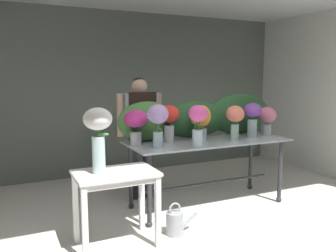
% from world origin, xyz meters
% --- Properties ---
extents(ground_plane, '(7.55, 7.55, 0.00)m').
position_xyz_m(ground_plane, '(0.00, 1.71, 0.00)').
color(ground_plane, silver).
extents(wall_back, '(5.75, 0.12, 2.67)m').
position_xyz_m(wall_back, '(0.00, 3.43, 1.34)').
color(wall_back, slate).
rests_on(wall_back, ground).
extents(wall_right, '(0.12, 3.55, 2.67)m').
position_xyz_m(wall_right, '(2.88, 1.71, 1.34)').
color(wall_right, silver).
rests_on(wall_right, ground).
extents(display_table_glass, '(2.02, 0.80, 0.84)m').
position_xyz_m(display_table_glass, '(0.34, 1.41, 0.70)').
color(display_table_glass, '#B3C1C8').
rests_on(display_table_glass, ground).
extents(side_table_white, '(0.77, 0.51, 0.73)m').
position_xyz_m(side_table_white, '(-1.01, 0.87, 0.62)').
color(side_table_white, white).
rests_on(side_table_white, ground).
extents(florist, '(0.62, 0.24, 1.60)m').
position_xyz_m(florist, '(-0.32, 2.02, 1.00)').
color(florist, '#232328').
rests_on(florist, ground).
extents(foliage_backdrop, '(2.25, 0.32, 0.54)m').
position_xyz_m(foliage_backdrop, '(0.38, 1.69, 1.09)').
color(foliage_backdrop, '#477F3D').
rests_on(foliage_backdrop, display_table_glass).
extents(vase_violet_stock, '(0.23, 0.23, 0.44)m').
position_xyz_m(vase_violet_stock, '(0.98, 1.37, 1.11)').
color(vase_violet_stock, silver).
rests_on(vase_violet_stock, display_table_glass).
extents(vase_coral_ranunculus, '(0.23, 0.23, 0.43)m').
position_xyz_m(vase_coral_ranunculus, '(0.64, 1.26, 1.12)').
color(vase_coral_ranunculus, silver).
rests_on(vase_coral_ranunculus, display_table_glass).
extents(vase_scarlet_hydrangea, '(0.25, 0.24, 0.45)m').
position_xyz_m(vase_scarlet_hydrangea, '(-0.14, 1.51, 1.12)').
color(vase_scarlet_hydrangea, silver).
rests_on(vase_scarlet_hydrangea, display_table_glass).
extents(vase_fuchsia_snapdragons, '(0.26, 0.21, 0.47)m').
position_xyz_m(vase_fuchsia_snapdragons, '(0.02, 1.10, 1.13)').
color(vase_fuchsia_snapdragons, silver).
rests_on(vase_fuchsia_snapdragons, display_table_glass).
extents(vase_sunset_freesia, '(0.26, 0.22, 0.43)m').
position_xyz_m(vase_sunset_freesia, '(0.26, 1.44, 1.09)').
color(vase_sunset_freesia, silver).
rests_on(vase_sunset_freesia, display_table_glass).
extents(vase_lilac_tulips, '(0.26, 0.23, 0.48)m').
position_xyz_m(vase_lilac_tulips, '(-0.40, 1.25, 1.15)').
color(vase_lilac_tulips, silver).
rests_on(vase_lilac_tulips, display_table_glass).
extents(vase_magenta_lilies, '(0.28, 0.27, 0.40)m').
position_xyz_m(vase_magenta_lilies, '(-0.56, 1.52, 1.10)').
color(vase_magenta_lilies, silver).
rests_on(vase_magenta_lilies, display_table_glass).
extents(vase_rosy_peonies, '(0.24, 0.24, 0.38)m').
position_xyz_m(vase_rosy_peonies, '(1.27, 1.42, 1.07)').
color(vase_rosy_peonies, silver).
rests_on(vase_rosy_peonies, display_table_glass).
extents(vase_white_roses_tall, '(0.26, 0.26, 0.61)m').
position_xyz_m(vase_white_roses_tall, '(-1.16, 0.87, 1.13)').
color(vase_white_roses_tall, silver).
rests_on(vase_white_roses_tall, side_table_white).
extents(watering_can, '(0.35, 0.18, 0.34)m').
position_xyz_m(watering_can, '(-0.40, 0.82, 0.13)').
color(watering_can, '#999EA3').
rests_on(watering_can, ground).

